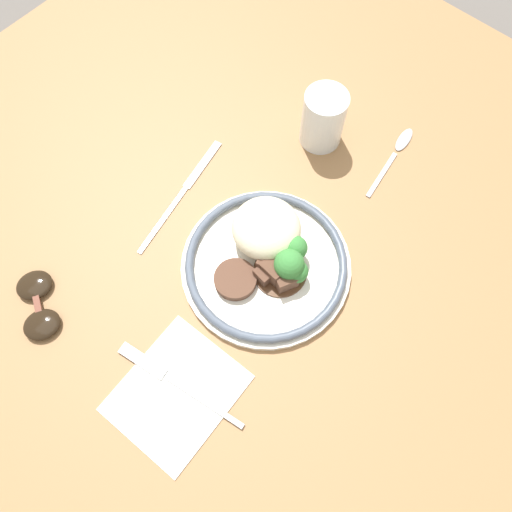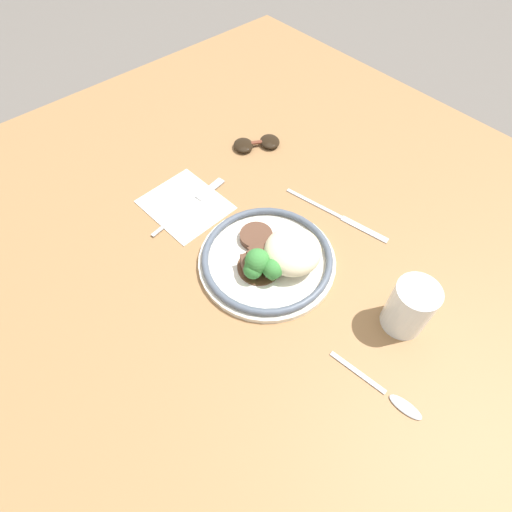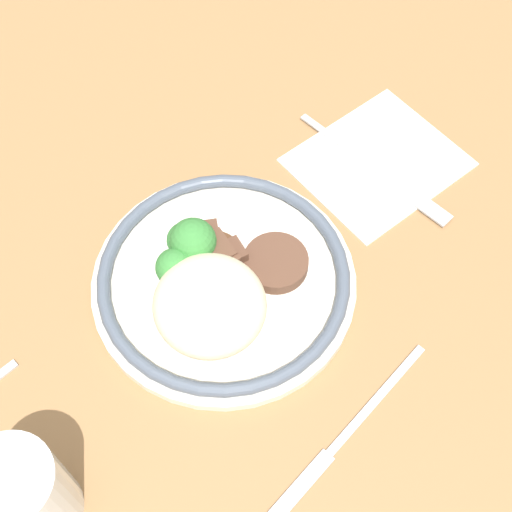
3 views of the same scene
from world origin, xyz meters
The scene contains 9 objects.
ground_plane centered at (0.00, 0.00, 0.00)m, with size 8.00×8.00×0.00m, color #5B5651.
dining_table centered at (0.00, 0.00, 0.02)m, with size 1.31×1.28×0.04m.
napkin centered at (-0.16, -0.03, 0.04)m, with size 0.16×0.14×0.00m.
plate centered at (0.05, 0.00, 0.06)m, with size 0.24×0.24×0.07m.
juice_glass centered at (0.27, 0.08, 0.08)m, with size 0.06×0.06×0.09m.
fork centered at (-0.15, -0.01, 0.04)m, with size 0.04×0.19×0.00m.
knife centered at (0.06, 0.17, 0.04)m, with size 0.21×0.05×0.00m.
spoon centered at (0.33, -0.03, 0.04)m, with size 0.15×0.03×0.01m.
sunglasses centered at (-0.20, 0.19, 0.05)m, with size 0.09×0.11×0.01m.
Camera 2 is at (0.33, -0.28, 0.60)m, focal length 28.00 mm.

